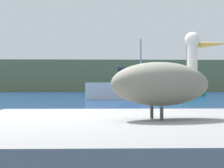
# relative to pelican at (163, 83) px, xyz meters

# --- Properties ---
(hillside_backdrop) EXTENTS (140.00, 15.82, 5.79)m
(hillside_backdrop) POSITION_rel_pelican_xyz_m (-0.89, 72.38, 1.78)
(hillside_backdrop) COLOR #6B7A51
(hillside_backdrop) RESTS_ON ground
(pier_dock) EXTENTS (3.51, 3.07, 0.80)m
(pier_dock) POSITION_rel_pelican_xyz_m (-0.01, -0.01, -0.72)
(pier_dock) COLOR gray
(pier_dock) RESTS_ON ground
(pelican) EXTENTS (1.27, 0.80, 0.79)m
(pelican) POSITION_rel_pelican_xyz_m (0.00, 0.00, 0.00)
(pelican) COLOR slate
(pelican) RESTS_ON pier_dock
(fishing_boat_white) EXTENTS (5.49, 1.62, 4.80)m
(fishing_boat_white) POSITION_rel_pelican_xyz_m (1.16, 26.63, -0.18)
(fishing_boat_white) COLOR white
(fishing_boat_white) RESTS_ON ground
(fishing_boat_green) EXTENTS (7.96, 3.82, 5.71)m
(fishing_boat_green) POSITION_rel_pelican_xyz_m (6.65, 37.33, -0.12)
(fishing_boat_green) COLOR #1E8C4C
(fishing_boat_green) RESTS_ON ground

